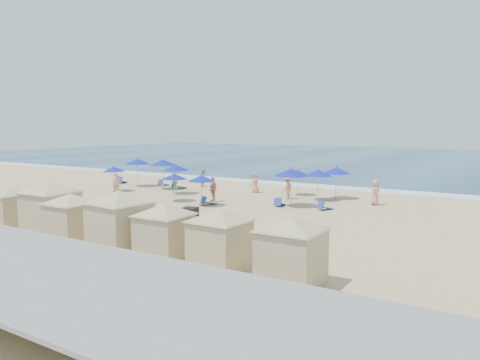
{
  "coord_description": "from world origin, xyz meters",
  "views": [
    {
      "loc": [
        20.21,
        -23.34,
        5.42
      ],
      "look_at": [
        3.48,
        3.0,
        1.82
      ],
      "focal_mm": 35.0,
      "sensor_mm": 36.0,
      "label": 1
    }
  ],
  "objects_px": {
    "beachgoer_3": "(287,187)",
    "beachgoer_5": "(375,192)",
    "cabana_6": "(292,242)",
    "umbrella_5": "(298,173)",
    "trash_bin": "(190,214)",
    "umbrella_3": "(176,168)",
    "beachgoer_0": "(116,183)",
    "cabana_0": "(11,202)",
    "cabana_2": "(71,212)",
    "cabana_1": "(50,201)",
    "umbrella_0": "(114,169)",
    "cabana_4": "(164,225)",
    "umbrella_2": "(163,162)",
    "beachgoer_4": "(255,182)",
    "umbrella_8": "(318,173)",
    "umbrella_4": "(174,176)",
    "cabana_3": "(120,213)",
    "umbrella_1": "(137,161)",
    "umbrella_7": "(336,171)",
    "cabana_5": "(220,231)",
    "beachgoer_2": "(213,189)",
    "umbrella_6": "(201,178)",
    "umbrella_9": "(291,172)",
    "beachgoer_1": "(204,178)"
  },
  "relations": [
    {
      "from": "beachgoer_3",
      "to": "beachgoer_5",
      "type": "relative_size",
      "value": 0.99
    },
    {
      "from": "cabana_6",
      "to": "umbrella_5",
      "type": "relative_size",
      "value": 2.07
    },
    {
      "from": "trash_bin",
      "to": "beachgoer_3",
      "type": "xyz_separation_m",
      "value": [
        0.98,
        10.38,
        0.47
      ]
    },
    {
      "from": "umbrella_3",
      "to": "beachgoer_5",
      "type": "distance_m",
      "value": 15.47
    },
    {
      "from": "beachgoer_0",
      "to": "cabana_0",
      "type": "bearing_deg",
      "value": -96.58
    },
    {
      "from": "cabana_2",
      "to": "beachgoer_3",
      "type": "bearing_deg",
      "value": 81.69
    },
    {
      "from": "cabana_0",
      "to": "beachgoer_5",
      "type": "xyz_separation_m",
      "value": [
        14.06,
        17.81,
        -0.58
      ]
    },
    {
      "from": "cabana_1",
      "to": "umbrella_0",
      "type": "relative_size",
      "value": 2.19
    },
    {
      "from": "cabana_4",
      "to": "umbrella_2",
      "type": "bearing_deg",
      "value": 131.88
    },
    {
      "from": "umbrella_0",
      "to": "beachgoer_3",
      "type": "xyz_separation_m",
      "value": [
        14.1,
        3.98,
        -1.0
      ]
    },
    {
      "from": "beachgoer_0",
      "to": "beachgoer_4",
      "type": "xyz_separation_m",
      "value": [
        9.39,
        6.26,
        0.03
      ]
    },
    {
      "from": "umbrella_8",
      "to": "beachgoer_0",
      "type": "relative_size",
      "value": 1.42
    },
    {
      "from": "umbrella_0",
      "to": "umbrella_5",
      "type": "height_order",
      "value": "umbrella_0"
    },
    {
      "from": "umbrella_4",
      "to": "umbrella_0",
      "type": "bearing_deg",
      "value": 170.16
    },
    {
      "from": "umbrella_8",
      "to": "cabana_2",
      "type": "bearing_deg",
      "value": -104.78
    },
    {
      "from": "cabana_3",
      "to": "umbrella_1",
      "type": "relative_size",
      "value": 1.79
    },
    {
      "from": "umbrella_3",
      "to": "beachgoer_4",
      "type": "distance_m",
      "value": 6.54
    },
    {
      "from": "cabana_4",
      "to": "umbrella_8",
      "type": "xyz_separation_m",
      "value": [
        -0.83,
        17.67,
        0.56
      ]
    },
    {
      "from": "cabana_0",
      "to": "cabana_3",
      "type": "bearing_deg",
      "value": -0.75
    },
    {
      "from": "cabana_3",
      "to": "umbrella_7",
      "type": "distance_m",
      "value": 19.4
    },
    {
      "from": "umbrella_7",
      "to": "cabana_2",
      "type": "bearing_deg",
      "value": -105.92
    },
    {
      "from": "cabana_5",
      "to": "umbrella_5",
      "type": "xyz_separation_m",
      "value": [
        -5.86,
        19.12,
        0.3
      ]
    },
    {
      "from": "cabana_4",
      "to": "umbrella_3",
      "type": "relative_size",
      "value": 1.66
    },
    {
      "from": "cabana_2",
      "to": "umbrella_1",
      "type": "relative_size",
      "value": 1.56
    },
    {
      "from": "beachgoer_0",
      "to": "beachgoer_2",
      "type": "distance_m",
      "value": 9.11
    },
    {
      "from": "umbrella_3",
      "to": "umbrella_4",
      "type": "relative_size",
      "value": 1.17
    },
    {
      "from": "umbrella_6",
      "to": "umbrella_9",
      "type": "bearing_deg",
      "value": 29.85
    },
    {
      "from": "cabana_2",
      "to": "cabana_4",
      "type": "distance_m",
      "value": 5.55
    },
    {
      "from": "umbrella_0",
      "to": "beachgoer_3",
      "type": "height_order",
      "value": "umbrella_0"
    },
    {
      "from": "cabana_1",
      "to": "cabana_6",
      "type": "relative_size",
      "value": 1.11
    },
    {
      "from": "umbrella_0",
      "to": "beachgoer_0",
      "type": "relative_size",
      "value": 1.32
    },
    {
      "from": "cabana_1",
      "to": "beachgoer_0",
      "type": "height_order",
      "value": "cabana_1"
    },
    {
      "from": "umbrella_0",
      "to": "umbrella_2",
      "type": "bearing_deg",
      "value": 51.35
    },
    {
      "from": "umbrella_2",
      "to": "umbrella_7",
      "type": "height_order",
      "value": "umbrella_2"
    },
    {
      "from": "cabana_6",
      "to": "beachgoer_2",
      "type": "height_order",
      "value": "cabana_6"
    },
    {
      "from": "umbrella_1",
      "to": "beachgoer_3",
      "type": "xyz_separation_m",
      "value": [
        14.77,
        0.55,
        -1.39
      ]
    },
    {
      "from": "cabana_3",
      "to": "umbrella_8",
      "type": "height_order",
      "value": "cabana_3"
    },
    {
      "from": "beachgoer_4",
      "to": "beachgoer_0",
      "type": "bearing_deg",
      "value": -124.03
    },
    {
      "from": "umbrella_5",
      "to": "beachgoer_0",
      "type": "height_order",
      "value": "umbrella_5"
    },
    {
      "from": "umbrella_4",
      "to": "umbrella_8",
      "type": "distance_m",
      "value": 10.47
    },
    {
      "from": "cabana_5",
      "to": "beachgoer_5",
      "type": "relative_size",
      "value": 2.34
    },
    {
      "from": "cabana_1",
      "to": "umbrella_4",
      "type": "distance_m",
      "value": 11.54
    },
    {
      "from": "trash_bin",
      "to": "beachgoer_1",
      "type": "distance_m",
      "value": 15.34
    },
    {
      "from": "umbrella_9",
      "to": "beachgoer_3",
      "type": "relative_size",
      "value": 1.54
    },
    {
      "from": "trash_bin",
      "to": "cabana_5",
      "type": "distance_m",
      "value": 9.33
    },
    {
      "from": "beachgoer_5",
      "to": "cabana_0",
      "type": "bearing_deg",
      "value": 106.19
    },
    {
      "from": "cabana_3",
      "to": "beachgoer_3",
      "type": "distance_m",
      "value": 17.13
    },
    {
      "from": "cabana_2",
      "to": "umbrella_3",
      "type": "height_order",
      "value": "cabana_2"
    },
    {
      "from": "beachgoer_2",
      "to": "umbrella_5",
      "type": "bearing_deg",
      "value": 137.86
    },
    {
      "from": "cabana_2",
      "to": "cabana_4",
      "type": "height_order",
      "value": "same"
    }
  ]
}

